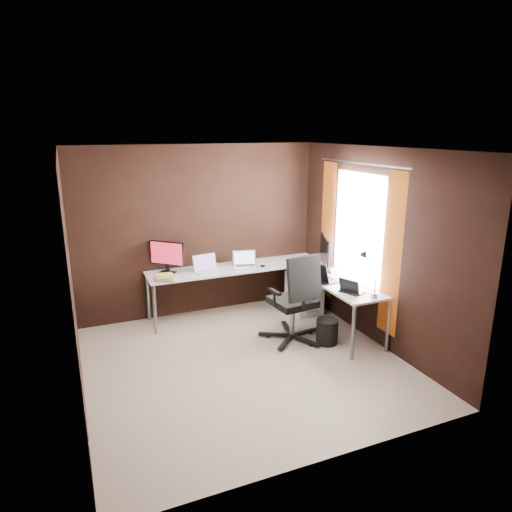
% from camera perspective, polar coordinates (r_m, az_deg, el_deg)
% --- Properties ---
extents(room, '(3.60, 3.60, 2.50)m').
position_cam_1_polar(room, '(5.29, 1.63, -0.01)').
color(room, tan).
rests_on(room, ground).
extents(desk, '(2.65, 2.25, 0.73)m').
position_cam_1_polar(desk, '(6.51, 2.07, -2.50)').
color(desk, white).
rests_on(desk, ground).
extents(drawer_pedestal, '(0.42, 0.50, 0.60)m').
position_cam_1_polar(drawer_pedestal, '(6.98, 6.05, -4.60)').
color(drawer_pedestal, white).
rests_on(drawer_pedestal, ground).
extents(monitor_left, '(0.40, 0.37, 0.46)m').
position_cam_1_polar(monitor_left, '(6.52, -11.07, 0.08)').
color(monitor_left, black).
rests_on(monitor_left, desk).
extents(monitor_right, '(0.26, 0.59, 0.51)m').
position_cam_1_polar(monitor_right, '(6.53, 8.55, 0.51)').
color(monitor_right, black).
rests_on(monitor_right, desk).
extents(laptop_white, '(0.38, 0.30, 0.23)m').
position_cam_1_polar(laptop_white, '(6.57, -6.20, -1.48)').
color(laptop_white, white).
rests_on(laptop_white, desk).
extents(laptop_silver, '(0.40, 0.32, 0.23)m').
position_cam_1_polar(laptop_silver, '(6.75, -1.40, -0.92)').
color(laptop_silver, silver).
rests_on(laptop_silver, desk).
extents(laptop_black_big, '(0.36, 0.46, 0.27)m').
position_cam_1_polar(laptop_black_big, '(6.19, 8.13, -2.57)').
color(laptop_black_big, black).
rests_on(laptop_black_big, desk).
extents(laptop_black_small, '(0.29, 0.34, 0.19)m').
position_cam_1_polar(laptop_black_small, '(5.80, 11.77, -4.13)').
color(laptop_black_small, black).
rests_on(laptop_black_small, desk).
extents(book_stack, '(0.30, 0.26, 0.08)m').
position_cam_1_polar(book_stack, '(6.28, -11.38, -2.63)').
color(book_stack, olive).
rests_on(book_stack, desk).
extents(mouse_left, '(0.10, 0.08, 0.03)m').
position_cam_1_polar(mouse_left, '(6.30, -10.62, -2.73)').
color(mouse_left, black).
rests_on(mouse_left, desk).
extents(mouse_corner, '(0.10, 0.07, 0.03)m').
position_cam_1_polar(mouse_corner, '(6.73, 0.87, -1.27)').
color(mouse_corner, black).
rests_on(mouse_corner, desk).
extents(desk_lamp, '(0.19, 0.22, 0.57)m').
position_cam_1_polar(desk_lamp, '(5.62, 13.89, -1.55)').
color(desk_lamp, slate).
rests_on(desk_lamp, desk).
extents(office_chair, '(0.67, 0.67, 1.19)m').
position_cam_1_polar(office_chair, '(6.03, 4.80, -7.40)').
color(office_chair, black).
rests_on(office_chair, ground).
extents(wastebasket, '(0.37, 0.37, 0.32)m').
position_cam_1_polar(wastebasket, '(6.07, 8.87, -9.32)').
color(wastebasket, black).
rests_on(wastebasket, ground).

